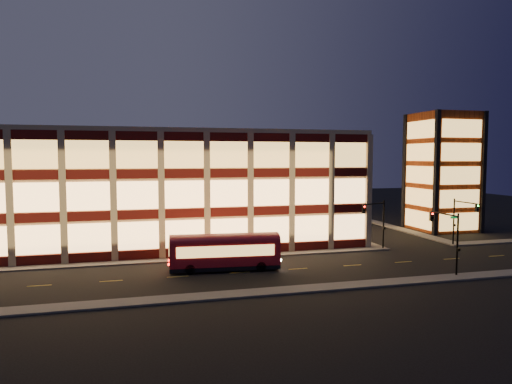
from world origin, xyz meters
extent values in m
plane|color=black|center=(0.00, 0.00, 0.00)|extent=(200.00, 200.00, 0.00)
cube|color=#514F4C|center=(-3.00, 1.00, 0.07)|extent=(54.00, 2.00, 0.15)
cube|color=#514F4C|center=(23.00, 17.00, 0.07)|extent=(2.00, 30.00, 0.15)
cube|color=#514F4C|center=(40.00, 1.00, 0.07)|extent=(14.00, 2.00, 0.15)
cube|color=#514F4C|center=(34.00, 17.00, 0.07)|extent=(2.00, 30.00, 0.15)
cube|color=#514F4C|center=(0.00, -13.00, 0.07)|extent=(100.00, 2.00, 0.15)
cube|color=tan|center=(-3.00, 17.00, 7.00)|extent=(50.00, 30.00, 14.00)
cube|color=tan|center=(-3.00, 17.00, 14.25)|extent=(50.40, 30.40, 0.50)
cube|color=#470C0A|center=(-3.00, 1.88, 0.65)|extent=(50.10, 0.25, 1.00)
cube|color=#EAAA62|center=(-3.00, 1.90, 2.75)|extent=(49.00, 0.20, 3.00)
cube|color=#470C0A|center=(22.12, 17.00, 0.65)|extent=(0.25, 30.10, 1.00)
cube|color=#EAAA62|center=(22.10, 17.00, 2.75)|extent=(0.20, 29.00, 3.00)
cube|color=#470C0A|center=(-3.00, 1.88, 5.05)|extent=(50.10, 0.25, 1.00)
cube|color=#EAAA62|center=(-3.00, 1.90, 7.15)|extent=(49.00, 0.20, 3.00)
cube|color=#470C0A|center=(22.12, 17.00, 5.05)|extent=(0.25, 30.10, 1.00)
cube|color=#EAAA62|center=(22.10, 17.00, 7.15)|extent=(0.20, 29.00, 3.00)
cube|color=#470C0A|center=(-3.00, 1.88, 9.45)|extent=(50.10, 0.25, 1.00)
cube|color=#EAAA62|center=(-3.00, 1.90, 11.55)|extent=(49.00, 0.20, 3.00)
cube|color=#470C0A|center=(22.12, 17.00, 9.45)|extent=(0.25, 30.10, 1.00)
cube|color=#EAAA62|center=(22.10, 17.00, 11.55)|extent=(0.20, 29.00, 3.00)
cube|color=#8C3814|center=(40.00, 12.00, 9.00)|extent=(8.00, 8.00, 18.00)
cube|color=black|center=(36.00, 8.00, 9.00)|extent=(0.60, 0.60, 18.00)
cube|color=black|center=(44.00, 8.00, 9.00)|extent=(0.60, 0.60, 18.00)
cube|color=black|center=(36.00, 16.00, 9.00)|extent=(0.60, 0.60, 18.00)
cube|color=black|center=(44.00, 16.00, 9.00)|extent=(0.60, 0.60, 18.00)
cube|color=#FFBB59|center=(40.00, 7.92, 1.80)|extent=(6.60, 0.16, 2.60)
cube|color=#FFBB59|center=(35.92, 12.00, 1.80)|extent=(0.16, 6.60, 2.60)
cube|color=#FFBB59|center=(40.00, 7.92, 5.20)|extent=(6.60, 0.16, 2.60)
cube|color=#FFBB59|center=(35.92, 12.00, 5.20)|extent=(0.16, 6.60, 2.60)
cube|color=#FFBB59|center=(40.00, 7.92, 8.60)|extent=(6.60, 0.16, 2.60)
cube|color=#FFBB59|center=(35.92, 12.00, 8.60)|extent=(0.16, 6.60, 2.60)
cube|color=#FFBB59|center=(40.00, 7.92, 12.00)|extent=(6.60, 0.16, 2.60)
cube|color=#FFBB59|center=(35.92, 12.00, 12.00)|extent=(0.16, 6.60, 2.60)
cube|color=#FFBB59|center=(40.00, 7.92, 15.40)|extent=(6.60, 0.16, 2.60)
cube|color=#FFBB59|center=(35.92, 12.00, 15.40)|extent=(0.16, 6.60, 2.60)
cylinder|color=black|center=(23.50, 0.80, 3.00)|extent=(0.18, 0.18, 6.00)
cylinder|color=black|center=(21.75, 0.05, 5.70)|extent=(3.56, 1.63, 0.14)
cube|color=black|center=(20.00, -0.70, 5.20)|extent=(0.32, 0.32, 0.95)
sphere|color=#FF0C05|center=(20.00, -0.88, 5.50)|extent=(0.20, 0.20, 0.20)
cube|color=black|center=(23.50, 0.60, 2.60)|extent=(0.25, 0.18, 0.28)
cylinder|color=black|center=(33.50, 0.80, 3.00)|extent=(0.18, 0.18, 6.00)
cylinder|color=black|center=(33.50, -1.20, 5.70)|extent=(0.14, 4.00, 0.14)
cube|color=black|center=(33.50, -3.20, 5.20)|extent=(0.32, 0.32, 0.95)
sphere|color=#0CFF26|center=(33.50, -3.38, 5.50)|extent=(0.20, 0.20, 0.20)
cube|color=black|center=(33.50, 0.60, 2.60)|extent=(0.25, 0.18, 0.28)
cube|color=#0C7226|center=(33.50, 0.65, 3.60)|extent=(1.20, 0.06, 0.28)
cylinder|color=black|center=(23.50, -12.50, 3.00)|extent=(0.18, 0.18, 6.00)
cylinder|color=black|center=(23.50, -10.50, 5.70)|extent=(0.14, 4.00, 0.14)
cube|color=black|center=(23.50, -8.50, 5.20)|extent=(0.32, 0.32, 0.95)
sphere|color=#FF0C05|center=(23.50, -8.68, 5.50)|extent=(0.20, 0.20, 0.20)
cube|color=black|center=(23.50, -12.70, 2.60)|extent=(0.25, 0.18, 0.28)
cube|color=maroon|center=(2.79, -4.54, 1.84)|extent=(11.01, 3.63, 2.49)
cube|color=black|center=(2.79, -4.54, 0.38)|extent=(11.01, 3.63, 0.38)
cylinder|color=black|center=(-0.76, -5.42, 0.49)|extent=(1.00, 0.41, 0.97)
cylinder|color=black|center=(-0.56, -3.05, 0.49)|extent=(1.00, 0.41, 0.97)
cylinder|color=black|center=(6.13, -6.02, 0.49)|extent=(1.00, 0.41, 0.97)
cylinder|color=black|center=(6.34, -3.65, 0.49)|extent=(1.00, 0.41, 0.97)
cube|color=#FFBB59|center=(2.67, -5.91, 2.16)|extent=(9.49, 0.88, 1.08)
cube|color=#FFBB59|center=(2.91, -3.16, 2.16)|extent=(9.49, 0.88, 1.08)
camera|label=1|loc=(-5.48, -48.68, 11.22)|focal=32.00mm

